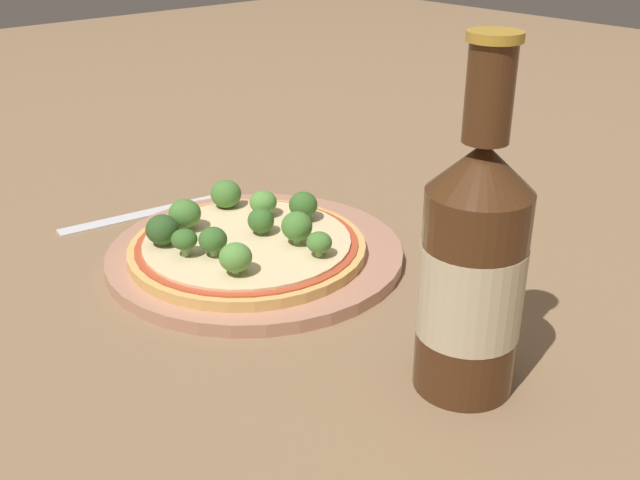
{
  "coord_description": "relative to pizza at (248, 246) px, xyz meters",
  "views": [
    {
      "loc": [
        0.51,
        -0.41,
        0.32
      ],
      "look_at": [
        0.09,
        -0.04,
        0.06
      ],
      "focal_mm": 42.0,
      "sensor_mm": 36.0,
      "label": 1
    }
  ],
  "objects": [
    {
      "name": "plate",
      "position": [
        -0.0,
        0.01,
        -0.01
      ],
      "size": [
        0.28,
        0.28,
        0.01
      ],
      "color": "tan",
      "rests_on": "ground_plane"
    },
    {
      "name": "broccoli_floret_8",
      "position": [
        0.0,
        0.07,
        0.02
      ],
      "size": [
        0.03,
        0.03,
        0.03
      ],
      "color": "#89A866",
      "rests_on": "pizza"
    },
    {
      "name": "broccoli_floret_4",
      "position": [
        -0.08,
        0.03,
        0.02
      ],
      "size": [
        0.03,
        0.03,
        0.03
      ],
      "color": "#89A866",
      "rests_on": "pizza"
    },
    {
      "name": "pizza",
      "position": [
        0.0,
        0.0,
        0.0
      ],
      "size": [
        0.22,
        0.22,
        0.01
      ],
      "color": "tan",
      "rests_on": "plate"
    },
    {
      "name": "broccoli_floret_2",
      "position": [
        -0.06,
        -0.03,
        0.02
      ],
      "size": [
        0.03,
        0.03,
        0.03
      ],
      "color": "#89A866",
      "rests_on": "pizza"
    },
    {
      "name": "ground_plane",
      "position": [
        0.01,
        0.04,
        -0.02
      ],
      "size": [
        3.0,
        3.0,
        0.0
      ],
      "primitive_type": "plane",
      "color": "#846647"
    },
    {
      "name": "beer_bottle",
      "position": [
        0.26,
        0.0,
        0.07
      ],
      "size": [
        0.07,
        0.07,
        0.25
      ],
      "color": "#472814",
      "rests_on": "ground_plane"
    },
    {
      "name": "broccoli_floret_9",
      "position": [
        0.04,
        0.03,
        0.02
      ],
      "size": [
        0.03,
        0.03,
        0.03
      ],
      "color": "#89A866",
      "rests_on": "pizza"
    },
    {
      "name": "broccoli_floret_7",
      "position": [
        -0.01,
        -0.06,
        0.02
      ],
      "size": [
        0.02,
        0.02,
        0.03
      ],
      "color": "#89A866",
      "rests_on": "pizza"
    },
    {
      "name": "fork",
      "position": [
        -0.17,
        -0.02,
        -0.02
      ],
      "size": [
        0.04,
        0.18,
        0.0
      ],
      "rotation": [
        0.0,
        0.0,
        1.43
      ],
      "color": "silver",
      "rests_on": "ground_plane"
    },
    {
      "name": "broccoli_floret_0",
      "position": [
        0.05,
        -0.05,
        0.02
      ],
      "size": [
        0.03,
        0.03,
        0.03
      ],
      "color": "#89A866",
      "rests_on": "pizza"
    },
    {
      "name": "broccoli_floret_3",
      "position": [
        0.07,
        0.03,
        0.02
      ],
      "size": [
        0.02,
        0.02,
        0.02
      ],
      "color": "#89A866",
      "rests_on": "pizza"
    },
    {
      "name": "broccoli_floret_5",
      "position": [
        0.01,
        -0.04,
        0.02
      ],
      "size": [
        0.03,
        0.03,
        0.03
      ],
      "color": "#89A866",
      "rests_on": "pizza"
    },
    {
      "name": "broccoli_floret_10",
      "position": [
        -0.04,
        -0.06,
        0.02
      ],
      "size": [
        0.03,
        0.03,
        0.03
      ],
      "color": "#89A866",
      "rests_on": "pizza"
    },
    {
      "name": "broccoli_floret_6",
      "position": [
        -0.03,
        0.05,
        0.02
      ],
      "size": [
        0.03,
        0.03,
        0.03
      ],
      "color": "#89A866",
      "rests_on": "pizza"
    },
    {
      "name": "broccoli_floret_1",
      "position": [
        -0.0,
        0.02,
        0.02
      ],
      "size": [
        0.03,
        0.03,
        0.03
      ],
      "color": "#89A866",
      "rests_on": "pizza"
    }
  ]
}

